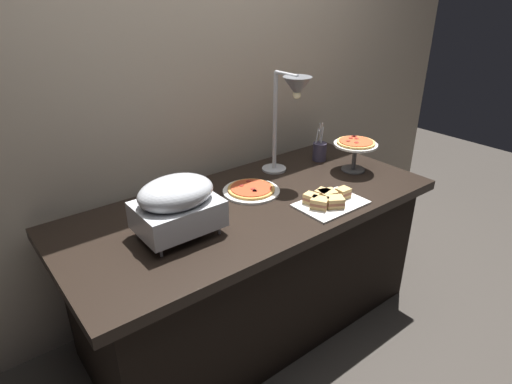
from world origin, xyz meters
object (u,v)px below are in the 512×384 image
object	(u,v)px
sandwich_platter	(328,200)
pizza_plate_front	(251,190)
utensil_holder	(320,151)
chafing_dish	(177,203)
heat_lamp	(292,98)
pizza_plate_center	(355,146)
sauce_cup_near	(223,209)

from	to	relation	value
sandwich_platter	pizza_plate_front	bearing A→B (deg)	121.43
sandwich_platter	utensil_holder	size ratio (longest dim) A/B	1.46
utensil_holder	chafing_dish	bearing A→B (deg)	-167.59
chafing_dish	pizza_plate_front	bearing A→B (deg)	15.66
heat_lamp	pizza_plate_center	world-z (taller)	heat_lamp
chafing_dish	pizza_plate_front	world-z (taller)	chafing_dish
pizza_plate_center	utensil_holder	bearing A→B (deg)	100.34
sauce_cup_near	heat_lamp	bearing A→B (deg)	12.05
sandwich_platter	sauce_cup_near	world-z (taller)	sandwich_platter
pizza_plate_front	pizza_plate_center	distance (m)	0.68
sauce_cup_near	sandwich_platter	bearing A→B (deg)	-29.48
pizza_plate_front	sauce_cup_near	distance (m)	0.26
sandwich_platter	sauce_cup_near	distance (m)	0.52
chafing_dish	sandwich_platter	bearing A→B (deg)	-16.01
sandwich_platter	sauce_cup_near	bearing A→B (deg)	150.52
chafing_dish	pizza_plate_center	bearing A→B (deg)	0.49
sandwich_platter	utensil_holder	bearing A→B (deg)	48.42
pizza_plate_front	heat_lamp	bearing A→B (deg)	4.64
chafing_dish	pizza_plate_front	size ratio (longest dim) A/B	1.17
pizza_plate_center	utensil_holder	size ratio (longest dim) A/B	1.06
pizza_plate_center	chafing_dish	bearing A→B (deg)	-179.51
heat_lamp	sauce_cup_near	bearing A→B (deg)	-167.95
chafing_dish	sauce_cup_near	size ratio (longest dim) A/B	5.88
heat_lamp	pizza_plate_center	bearing A→B (deg)	-23.07
pizza_plate_front	chafing_dish	bearing A→B (deg)	-164.34
pizza_plate_center	sauce_cup_near	bearing A→B (deg)	177.38
sauce_cup_near	utensil_holder	bearing A→B (deg)	12.83
pizza_plate_front	sauce_cup_near	world-z (taller)	same
pizza_plate_center	sandwich_platter	xyz separation A→B (m)	(-0.44, -0.21, -0.12)
pizza_plate_front	utensil_holder	xyz separation A→B (m)	(0.61, 0.10, 0.05)
pizza_plate_center	sandwich_platter	world-z (taller)	pizza_plate_center
sandwich_platter	sauce_cup_near	xyz separation A→B (m)	(-0.45, 0.25, -0.01)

